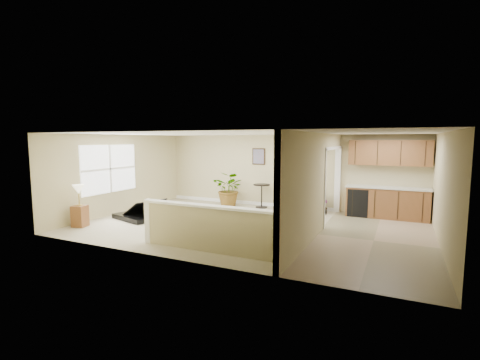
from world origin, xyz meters
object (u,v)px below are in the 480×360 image
at_px(accent_table, 262,193).
at_px(lamp_stand, 80,209).
at_px(small_plant, 323,207).
at_px(piano_bench, 185,215).
at_px(loveseat, 299,203).
at_px(palm_plant, 230,189).
at_px(piano, 143,200).

xyz_separation_m(accent_table, lamp_stand, (-3.47, -4.55, -0.04)).
bearing_deg(small_plant, piano_bench, -137.96).
bearing_deg(small_plant, accent_table, 177.09).
bearing_deg(loveseat, piano_bench, -115.20).
height_order(accent_table, small_plant, accent_table).
xyz_separation_m(piano_bench, lamp_stand, (-2.35, -1.51, 0.25)).
bearing_deg(palm_plant, piano_bench, -89.66).
bearing_deg(lamp_stand, loveseat, 42.37).
distance_m(piano, loveseat, 4.93).
relative_size(loveseat, lamp_stand, 1.39).
xyz_separation_m(piano, small_plant, (4.82, 2.82, -0.34)).
height_order(accent_table, palm_plant, palm_plant).
bearing_deg(piano_bench, loveseat, 49.44).
bearing_deg(loveseat, lamp_stand, -122.27).
bearing_deg(piano, lamp_stand, -99.90).
relative_size(loveseat, accent_table, 1.94).
height_order(palm_plant, small_plant, palm_plant).
bearing_deg(accent_table, piano_bench, -110.13).
relative_size(loveseat, small_plant, 3.32).
height_order(piano, piano_bench, piano).
height_order(small_plant, lamp_stand, lamp_stand).
xyz_separation_m(piano_bench, small_plant, (3.25, 2.93, -0.03)).
relative_size(piano, small_plant, 3.88).
height_order(loveseat, small_plant, loveseat).
bearing_deg(lamp_stand, small_plant, 38.40).
xyz_separation_m(loveseat, accent_table, (-1.37, 0.13, 0.22)).
bearing_deg(piano_bench, accent_table, 69.87).
distance_m(accent_table, small_plant, 2.16).
distance_m(piano, lamp_stand, 1.80).
relative_size(piano, loveseat, 1.17).
bearing_deg(loveseat, accent_table, -170.23).
bearing_deg(palm_plant, accent_table, 10.05).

